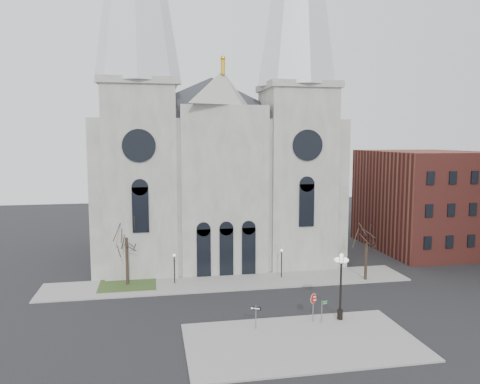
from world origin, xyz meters
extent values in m
plane|color=black|center=(0.00, 0.00, 0.00)|extent=(160.00, 160.00, 0.00)
cube|color=gray|center=(3.00, -5.00, 0.07)|extent=(18.00, 10.00, 0.14)
cube|color=gray|center=(0.00, 11.00, 0.07)|extent=(40.00, 6.00, 0.14)
cube|color=#2D441D|center=(-11.00, 12.00, 0.09)|extent=(6.00, 5.00, 0.18)
cube|color=gray|center=(0.00, 26.00, 9.00)|extent=(30.00, 24.00, 18.00)
pyramid|color=#2D3035|center=(0.00, 26.00, 24.00)|extent=(33.00, 26.40, 6.00)
cube|color=gray|center=(-9.50, 17.50, 11.00)|extent=(8.00, 8.00, 22.00)
cylinder|color=black|center=(-9.50, 13.45, 15.00)|extent=(3.60, 0.30, 3.60)
cube|color=gray|center=(9.50, 17.50, 11.00)|extent=(8.00, 8.00, 22.00)
cylinder|color=black|center=(9.50, 13.45, 15.00)|extent=(3.60, 0.30, 3.60)
cube|color=gray|center=(0.00, 16.00, 9.75)|extent=(10.00, 5.00, 19.50)
pyramid|color=gray|center=(0.00, 16.00, 21.50)|extent=(11.00, 5.00, 4.00)
cube|color=brown|center=(30.00, 22.00, 7.00)|extent=(14.00, 18.00, 14.00)
cylinder|color=black|center=(-11.00, 12.00, 2.62)|extent=(0.32, 0.32, 5.25)
cylinder|color=black|center=(15.00, 9.00, 2.10)|extent=(0.32, 0.32, 4.20)
cylinder|color=black|center=(-6.00, 11.50, 1.64)|extent=(0.12, 0.12, 3.00)
sphere|color=white|center=(-6.00, 11.50, 3.24)|extent=(0.32, 0.32, 0.32)
cylinder|color=black|center=(6.00, 11.50, 1.64)|extent=(0.12, 0.12, 3.00)
sphere|color=white|center=(6.00, 11.50, 3.24)|extent=(0.32, 0.32, 0.32)
cylinder|color=slate|center=(5.18, -1.43, 1.34)|extent=(0.09, 0.09, 2.40)
cylinder|color=red|center=(5.18, -1.43, 2.18)|extent=(0.82, 0.24, 0.84)
cylinder|color=white|center=(5.18, -1.43, 2.18)|extent=(0.88, 0.23, 0.90)
cube|color=white|center=(5.18, -1.43, 2.31)|extent=(0.45, 0.13, 0.10)
cube|color=white|center=(5.18, -1.43, 2.04)|extent=(0.51, 0.14, 0.10)
cylinder|color=black|center=(7.65, -1.41, 2.72)|extent=(0.18, 0.18, 5.15)
cylinder|color=black|center=(7.65, -1.41, 0.59)|extent=(0.49, 0.49, 0.90)
sphere|color=white|center=(7.65, -1.41, 5.80)|extent=(0.36, 0.36, 0.36)
cylinder|color=slate|center=(0.01, -2.07, 1.13)|extent=(0.08, 0.08, 1.98)
cube|color=black|center=(0.01, -2.07, 1.88)|extent=(0.82, 0.36, 0.28)
cylinder|color=slate|center=(5.77, -1.94, 1.13)|extent=(0.08, 0.08, 1.98)
cube|color=#0D5F16|center=(6.06, -1.82, 1.99)|extent=(0.53, 0.24, 0.14)
cube|color=#0D5F16|center=(6.06, -1.82, 1.81)|extent=(0.53, 0.24, 0.14)
camera|label=1|loc=(-8.11, -38.24, 15.75)|focal=35.00mm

